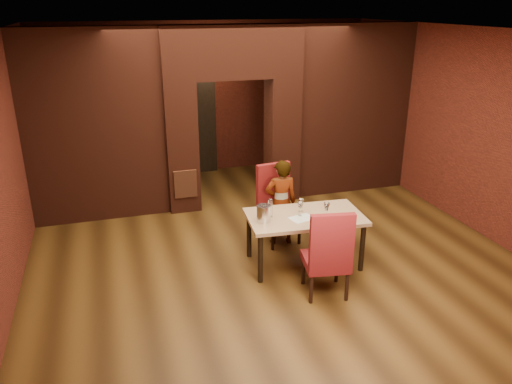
% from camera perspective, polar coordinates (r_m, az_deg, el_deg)
% --- Properties ---
extents(floor, '(8.00, 8.00, 0.00)m').
position_cam_1_polar(floor, '(7.76, 1.26, -6.35)').
color(floor, '#4E3213').
rests_on(floor, ground).
extents(ceiling, '(7.00, 8.00, 0.04)m').
position_cam_1_polar(ceiling, '(6.90, 1.48, 17.98)').
color(ceiling, silver).
rests_on(ceiling, ground).
extents(wall_back, '(7.00, 0.04, 3.20)m').
position_cam_1_polar(wall_back, '(10.93, -5.39, 10.58)').
color(wall_back, maroon).
rests_on(wall_back, ground).
extents(wall_front, '(7.00, 0.04, 3.20)m').
position_cam_1_polar(wall_front, '(3.88, 20.72, -10.92)').
color(wall_front, maroon).
rests_on(wall_front, ground).
extents(wall_left, '(0.04, 8.00, 3.20)m').
position_cam_1_polar(wall_left, '(6.94, -27.23, 2.20)').
color(wall_left, maroon).
rests_on(wall_left, ground).
extents(wall_right, '(0.04, 8.00, 3.20)m').
position_cam_1_polar(wall_right, '(8.88, 23.47, 6.50)').
color(wall_right, maroon).
rests_on(wall_right, ground).
extents(pillar_left, '(0.55, 0.55, 2.30)m').
position_cam_1_polar(pillar_left, '(8.95, -8.56, 5.14)').
color(pillar_left, maroon).
rests_on(pillar_left, ground).
extents(pillar_right, '(0.55, 0.55, 2.30)m').
position_cam_1_polar(pillar_right, '(9.41, 2.99, 6.12)').
color(pillar_right, maroon).
rests_on(pillar_right, ground).
extents(lintel, '(2.45, 0.55, 0.90)m').
position_cam_1_polar(lintel, '(8.84, -2.83, 15.71)').
color(lintel, maroon).
rests_on(lintel, ground).
extents(wing_wall_left, '(2.28, 0.35, 3.20)m').
position_cam_1_polar(wing_wall_left, '(8.76, -17.95, 7.03)').
color(wing_wall_left, maroon).
rests_on(wing_wall_left, ground).
extents(wing_wall_right, '(2.28, 0.35, 3.20)m').
position_cam_1_polar(wing_wall_right, '(9.87, 10.87, 9.16)').
color(wing_wall_right, maroon).
rests_on(wing_wall_right, ground).
extents(vent_panel, '(0.40, 0.03, 0.50)m').
position_cam_1_polar(vent_panel, '(8.86, -8.05, 0.91)').
color(vent_panel, '#A95531').
rests_on(vent_panel, ground).
extents(rear_door, '(0.90, 0.08, 2.10)m').
position_cam_1_polar(rear_door, '(10.92, -7.29, 7.53)').
color(rear_door, black).
rests_on(rear_door, ground).
extents(rear_door_frame, '(1.02, 0.04, 2.22)m').
position_cam_1_polar(rear_door_frame, '(10.88, -7.25, 7.49)').
color(rear_door_frame, black).
rests_on(rear_door_frame, ground).
extents(dining_table, '(1.68, 1.04, 0.76)m').
position_cam_1_polar(dining_table, '(7.18, 5.52, -5.42)').
color(dining_table, tan).
rests_on(dining_table, ground).
extents(chair_far, '(0.62, 0.62, 1.22)m').
position_cam_1_polar(chair_far, '(7.72, 2.72, -1.50)').
color(chair_far, maroon).
rests_on(chair_far, ground).
extents(chair_near, '(0.63, 0.63, 1.20)m').
position_cam_1_polar(chair_near, '(6.43, 8.01, -6.67)').
color(chair_near, maroon).
rests_on(chair_near, ground).
extents(person_seated, '(0.53, 0.37, 1.36)m').
position_cam_1_polar(person_seated, '(7.64, 2.86, -1.20)').
color(person_seated, white).
rests_on(person_seated, ground).
extents(wine_glass_a, '(0.08, 0.08, 0.20)m').
position_cam_1_polar(wine_glass_a, '(6.96, 5.09, -1.96)').
color(wine_glass_a, white).
rests_on(wine_glass_a, dining_table).
extents(wine_glass_b, '(0.08, 0.08, 0.19)m').
position_cam_1_polar(wine_glass_b, '(7.10, 5.16, -1.53)').
color(wine_glass_b, white).
rests_on(wine_glass_b, dining_table).
extents(wine_glass_c, '(0.09, 0.09, 0.21)m').
position_cam_1_polar(wine_glass_c, '(6.96, 8.07, -2.04)').
color(wine_glass_c, white).
rests_on(wine_glass_c, dining_table).
extents(tasting_sheet, '(0.38, 0.31, 0.00)m').
position_cam_1_polar(tasting_sheet, '(6.92, 5.28, -3.00)').
color(tasting_sheet, silver).
rests_on(tasting_sheet, dining_table).
extents(wine_bucket, '(0.19, 0.19, 0.24)m').
position_cam_1_polar(wine_bucket, '(6.75, 0.89, -2.48)').
color(wine_bucket, silver).
rests_on(wine_bucket, dining_table).
extents(water_bottle, '(0.06, 0.06, 0.27)m').
position_cam_1_polar(water_bottle, '(6.90, 1.65, -1.79)').
color(water_bottle, white).
rests_on(water_bottle, dining_table).
extents(potted_plant, '(0.39, 0.35, 0.38)m').
position_cam_1_polar(potted_plant, '(8.35, 7.70, -3.01)').
color(potted_plant, '#2F6420').
rests_on(potted_plant, ground).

